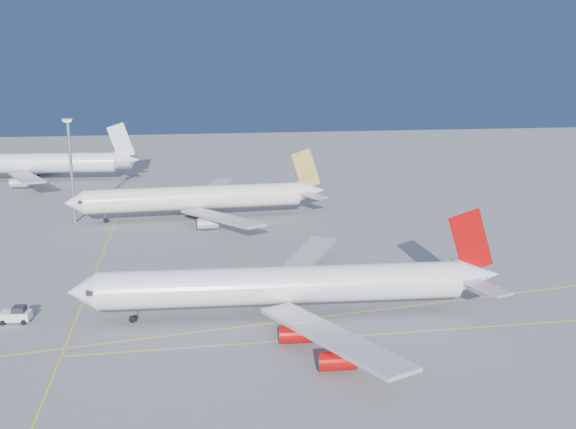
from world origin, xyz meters
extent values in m
plane|color=slate|center=(0.00, 0.00, 0.00)|extent=(500.00, 500.00, 0.00)
cube|color=yellow|center=(5.00, -14.00, 0.01)|extent=(90.00, 0.18, 0.02)
cube|color=yellow|center=(0.00, -6.00, 0.01)|extent=(118.86, 16.88, 0.02)
cube|color=yellow|center=(-40.00, 30.00, 0.01)|extent=(0.18, 140.00, 0.02)
cylinder|color=white|center=(-10.50, -5.55, 4.83)|extent=(52.31, 8.70, 5.39)
cone|color=white|center=(-38.53, -3.76, 4.83)|extent=(4.52, 5.65, 5.39)
cone|color=white|center=(18.72, -7.41, 5.39)|extent=(6.82, 5.53, 5.12)
cube|color=black|center=(-36.76, -3.87, 5.39)|extent=(1.81, 5.21, 0.65)
cube|color=#B7B7BC|center=(-6.76, -20.91, 3.35)|extent=(14.68, 26.76, 0.51)
cube|color=#B7B7BC|center=(-4.83, 9.22, 3.35)|extent=(17.50, 25.80, 0.51)
cube|color=#A30607|center=(17.33, -7.32, 10.60)|extent=(7.16, 0.87, 9.84)
cylinder|color=gray|center=(-31.81, -4.18, 1.58)|extent=(0.22, 0.22, 2.14)
cylinder|color=black|center=(-31.81, -4.18, 0.51)|extent=(1.06, 0.71, 1.02)
cylinder|color=gray|center=(-9.82, -9.41, 1.58)|extent=(0.30, 0.30, 2.14)
cylinder|color=black|center=(-9.82, -9.41, 0.51)|extent=(1.07, 0.90, 1.02)
cylinder|color=gray|center=(-9.33, -1.80, 1.58)|extent=(0.30, 0.30, 2.14)
cylinder|color=black|center=(-9.33, -1.80, 0.51)|extent=(1.07, 0.90, 1.02)
cylinder|color=#A30607|center=(-10.20, -15.83, 1.61)|extent=(4.60, 2.60, 2.32)
cylinder|color=#A30607|center=(-6.78, -24.16, 1.61)|extent=(4.60, 2.60, 2.32)
cylinder|color=#A30607|center=(-8.90, 4.62, 1.61)|extent=(4.60, 2.60, 2.32)
cylinder|color=#A30607|center=(-4.45, 12.44, 1.61)|extent=(4.60, 2.60, 2.32)
cylinder|color=#F1E3CD|center=(-21.49, 58.30, 4.99)|extent=(50.57, 7.86, 5.52)
cone|color=#F1E3CD|center=(-48.77, 57.03, 4.99)|extent=(4.61, 5.72, 5.52)
cone|color=#F1E3CD|center=(7.06, 59.63, 5.57)|extent=(7.02, 5.55, 5.25)
cube|color=black|center=(-46.94, 57.11, 5.57)|extent=(1.79, 5.31, 0.68)
cube|color=#B7B7BC|center=(-16.11, 43.31, 3.47)|extent=(17.39, 26.19, 0.53)
cube|color=#B7B7BC|center=(-17.52, 73.72, 3.47)|extent=(15.32, 26.88, 0.53)
cube|color=gold|center=(5.60, 59.56, 10.97)|extent=(7.46, 0.78, 10.25)
cylinder|color=gray|center=(-42.12, 57.34, 1.65)|extent=(0.23, 0.23, 2.23)
cylinder|color=black|center=(-42.12, 57.34, 0.53)|extent=(1.10, 0.73, 1.07)
cylinder|color=gray|center=(-20.34, 54.42, 1.65)|extent=(0.31, 0.31, 2.23)
cylinder|color=black|center=(-20.34, 54.42, 0.53)|extent=(1.10, 0.92, 1.07)
cylinder|color=gray|center=(-20.70, 62.26, 1.65)|extent=(0.31, 0.31, 2.23)
cylinder|color=black|center=(-20.70, 62.26, 0.53)|extent=(1.10, 0.92, 1.07)
cylinder|color=#B7B7BC|center=(-19.01, 45.89, 1.65)|extent=(4.76, 2.64, 2.42)
cylinder|color=#B7B7BC|center=(-20.17, 70.88, 1.65)|extent=(4.76, 2.64, 2.42)
cylinder|color=white|center=(-72.43, 117.72, 5.60)|extent=(55.22, 10.54, 6.15)
cone|color=white|center=(-41.24, 115.21, 6.26)|extent=(8.13, 6.44, 5.84)
cube|color=#B7B7BC|center=(-68.75, 100.70, 3.91)|extent=(16.08, 29.67, 0.60)
cube|color=#B7B7BC|center=(-66.07, 133.93, 3.91)|extent=(19.96, 28.39, 0.60)
cube|color=silver|center=(-42.88, 115.34, 12.35)|extent=(8.46, 1.17, 11.62)
cylinder|color=gray|center=(-71.69, 113.26, 1.87)|extent=(0.35, 0.35, 2.53)
cylinder|color=black|center=(-71.69, 113.26, 0.60)|extent=(1.28, 1.08, 1.21)
cylinder|color=gray|center=(-70.98, 122.01, 1.87)|extent=(0.35, 0.35, 2.53)
cylinder|color=black|center=(-70.98, 122.01, 0.60)|extent=(1.28, 1.08, 1.21)
cylinder|color=#B7B7BC|center=(-71.60, 103.91, 1.85)|extent=(5.47, 3.16, 2.75)
cylinder|color=#B7B7BC|center=(-69.40, 131.23, 1.85)|extent=(5.47, 3.16, 2.75)
cube|color=white|center=(-48.32, -1.37, 0.94)|extent=(4.37, 2.54, 1.25)
cube|color=black|center=(-47.70, -1.44, 1.87)|extent=(1.85, 1.94, 0.94)
cylinder|color=black|center=(-49.89, -2.29, 0.36)|extent=(0.76, 0.44, 0.73)
cylinder|color=black|center=(-49.65, -0.12, 0.36)|extent=(0.76, 0.44, 0.73)
cylinder|color=black|center=(-47.00, -2.62, 0.36)|extent=(0.76, 0.44, 0.73)
cylinder|color=black|center=(-46.75, -0.45, 0.36)|extent=(0.76, 0.44, 0.73)
cylinder|color=gray|center=(-49.12, 58.83, 11.80)|extent=(0.66, 0.66, 23.59)
cube|color=gray|center=(-49.12, 58.83, 23.78)|extent=(2.08, 2.08, 0.47)
cube|color=white|center=(-49.12, 58.83, 23.40)|extent=(1.51, 1.51, 0.24)
camera|label=1|loc=(-23.96, -92.18, 35.91)|focal=40.00mm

